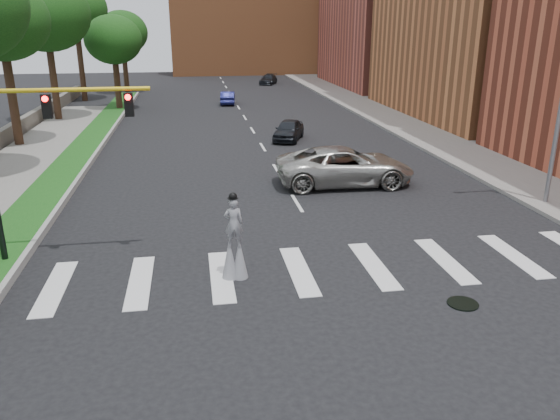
% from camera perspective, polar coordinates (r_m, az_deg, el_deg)
% --- Properties ---
extents(ground_plane, '(160.00, 160.00, 0.00)m').
position_cam_1_polar(ground_plane, '(17.60, 6.78, -7.40)').
color(ground_plane, black).
rests_on(ground_plane, ground).
extents(grass_median, '(2.00, 60.00, 0.25)m').
position_cam_1_polar(grass_median, '(36.61, -20.06, 5.77)').
color(grass_median, '#154914').
rests_on(grass_median, ground).
extents(median_curb, '(0.20, 60.00, 0.28)m').
position_cam_1_polar(median_curb, '(36.43, -18.43, 5.91)').
color(median_curb, gray).
rests_on(median_curb, ground).
extents(sidewalk_right, '(5.00, 90.00, 0.18)m').
position_cam_1_polar(sidewalk_right, '(44.26, 13.74, 8.45)').
color(sidewalk_right, slate).
rests_on(sidewalk_right, ground).
extents(manhole, '(0.90, 0.90, 0.04)m').
position_cam_1_polar(manhole, '(17.01, 18.55, -9.25)').
color(manhole, black).
rests_on(manhole, ground).
extents(building_far, '(16.00, 22.00, 20.00)m').
position_cam_1_polar(building_far, '(74.07, 12.58, 20.29)').
color(building_far, '#A94D3E').
rests_on(building_far, ground).
extents(building_backdrop, '(26.00, 14.00, 18.00)m').
position_cam_1_polar(building_backdrop, '(93.72, -2.92, 19.72)').
color(building_backdrop, '#B26538').
rests_on(building_backdrop, ground).
extents(traffic_signal, '(5.30, 0.23, 6.20)m').
position_cam_1_polar(traffic_signal, '(19.21, -25.02, 6.31)').
color(traffic_signal, black).
rests_on(traffic_signal, ground).
extents(stilt_performer, '(0.84, 0.53, 2.87)m').
position_cam_1_polar(stilt_performer, '(17.33, -4.80, -3.76)').
color(stilt_performer, black).
rests_on(stilt_performer, ground).
extents(suv_crossing, '(6.97, 3.38, 1.91)m').
position_cam_1_polar(suv_crossing, '(27.68, 6.81, 4.58)').
color(suv_crossing, '#ADABA3').
rests_on(suv_crossing, ground).
extents(car_near, '(3.06, 4.46, 1.41)m').
position_cam_1_polar(car_near, '(38.37, 0.91, 8.36)').
color(car_near, black).
rests_on(car_near, ground).
extents(car_mid, '(1.75, 3.99, 1.28)m').
position_cam_1_polar(car_mid, '(56.14, -5.47, 11.60)').
color(car_mid, navy).
rests_on(car_mid, ground).
extents(car_far, '(3.19, 4.66, 1.25)m').
position_cam_1_polar(car_far, '(74.52, -1.22, 13.48)').
color(car_far, black).
rests_on(car_far, ground).
extents(tree_3, '(5.89, 5.89, 10.46)m').
position_cam_1_polar(tree_3, '(39.48, -27.21, 17.19)').
color(tree_3, black).
rests_on(tree_3, ground).
extents(tree_4, '(6.97, 6.97, 11.45)m').
position_cam_1_polar(tree_4, '(49.12, -23.35, 18.33)').
color(tree_4, black).
rests_on(tree_4, ground).
extents(tree_5, '(6.42, 6.42, 11.80)m').
position_cam_1_polar(tree_5, '(61.52, -20.66, 19.01)').
color(tree_5, black).
rests_on(tree_5, ground).
extents(tree_6, '(5.12, 5.12, 8.51)m').
position_cam_1_polar(tree_6, '(53.52, -17.03, 16.61)').
color(tree_6, black).
rests_on(tree_6, ground).
extents(tree_7, '(5.67, 5.67, 9.13)m').
position_cam_1_polar(tree_7, '(66.84, -16.17, 17.35)').
color(tree_7, black).
rests_on(tree_7, ground).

